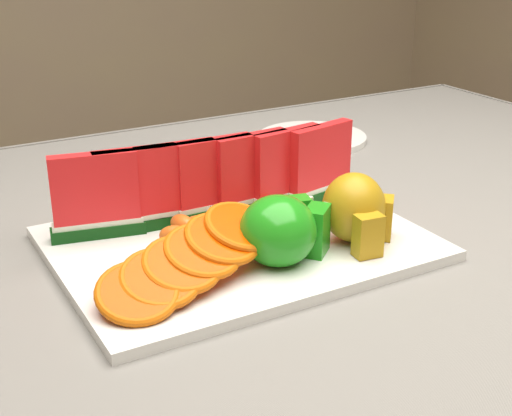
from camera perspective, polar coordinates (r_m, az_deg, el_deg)
name	(u,v)px	position (r m, az deg, el deg)	size (l,w,h in m)	color
table	(259,319)	(0.87, 0.27, -8.88)	(1.40, 0.90, 0.75)	#50381B
tablecloth	(259,273)	(0.84, 0.28, -5.23)	(1.53, 1.03, 0.20)	slate
platter	(239,243)	(0.80, -1.41, -2.85)	(0.40, 0.30, 0.01)	silver
apple_cluster	(283,230)	(0.74, 2.15, -1.77)	(0.12, 0.10, 0.08)	#35890F
pear_cluster	(356,210)	(0.79, 8.03, -0.12)	(0.09, 0.09, 0.08)	#A05D08
side_plate	(312,138)	(1.20, 4.51, 5.61)	(0.24, 0.24, 0.01)	silver
fork	(94,184)	(1.02, -12.86, 1.91)	(0.06, 0.19, 0.00)	silver
watermelon_row	(215,181)	(0.84, -3.30, 2.20)	(0.39, 0.07, 0.10)	#113C19
orange_fan_front	(193,257)	(0.70, -5.10, -3.96)	(0.23, 0.14, 0.06)	#F82D00
orange_fan_back	(202,182)	(0.91, -4.38, 2.07)	(0.33, 0.10, 0.04)	#F82D00
tangerine_segments	(227,223)	(0.81, -2.35, -1.18)	(0.17, 0.08, 0.03)	#EE6201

